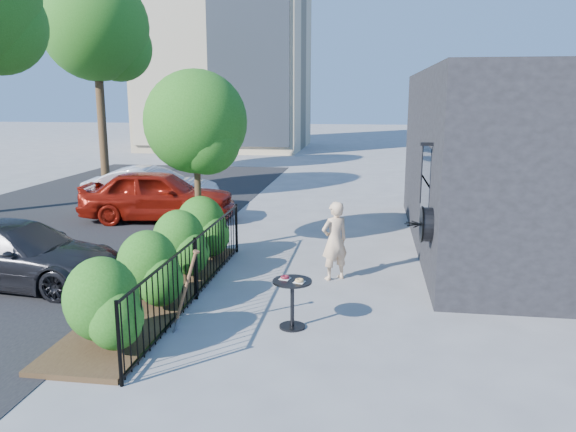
% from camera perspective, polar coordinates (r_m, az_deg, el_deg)
% --- Properties ---
extents(ground, '(120.00, 120.00, 0.00)m').
position_cam_1_polar(ground, '(9.60, -0.58, -8.89)').
color(ground, gray).
rests_on(ground, ground).
extents(shop_building, '(6.22, 9.00, 4.00)m').
position_cam_1_polar(shop_building, '(14.04, 25.39, 5.08)').
color(shop_building, black).
rests_on(shop_building, ground).
extents(fence, '(0.05, 6.05, 1.10)m').
position_cam_1_polar(fence, '(9.75, -9.37, -5.24)').
color(fence, black).
rests_on(fence, ground).
extents(planting_bed, '(1.30, 6.00, 0.08)m').
position_cam_1_polar(planting_bed, '(10.14, -13.08, -7.80)').
color(planting_bed, '#382616').
rests_on(planting_bed, ground).
extents(shrubs, '(1.10, 5.60, 1.24)m').
position_cam_1_polar(shrubs, '(9.99, -12.51, -4.10)').
color(shrubs, '#1F5713').
rests_on(shrubs, ground).
extents(patio_tree, '(2.20, 2.20, 3.94)m').
position_cam_1_polar(patio_tree, '(12.18, -9.12, 8.79)').
color(patio_tree, '#3F2B19').
rests_on(patio_tree, ground).
extents(street, '(9.00, 30.00, 0.01)m').
position_cam_1_polar(street, '(14.92, -26.22, -2.45)').
color(street, black).
rests_on(street, ground).
extents(street_tree_far, '(4.40, 4.40, 8.28)m').
position_cam_1_polar(street_tree_far, '(25.58, -18.85, 17.09)').
color(street_tree_far, '#3F2B19').
rests_on(street_tree_far, ground).
extents(cafe_table, '(0.59, 0.59, 0.80)m').
position_cam_1_polar(cafe_table, '(8.49, 0.44, -8.04)').
color(cafe_table, black).
rests_on(cafe_table, ground).
extents(woman, '(0.66, 0.61, 1.51)m').
position_cam_1_polar(woman, '(10.65, 4.76, -2.53)').
color(woman, beige).
rests_on(woman, ground).
extents(shovel, '(0.44, 0.17, 1.30)m').
position_cam_1_polar(shovel, '(8.47, -10.52, -7.93)').
color(shovel, brown).
rests_on(shovel, ground).
extents(car_red, '(4.40, 2.18, 1.44)m').
position_cam_1_polar(car_red, '(16.06, -13.04, 2.08)').
color(car_red, maroon).
rests_on(car_red, ground).
extents(car_silver, '(4.13, 1.92, 1.31)m').
position_cam_1_polar(car_silver, '(17.61, -13.56, 2.70)').
color(car_silver, '#BABABF').
rests_on(car_silver, ground).
extents(car_darkgrey, '(4.15, 1.97, 1.17)m').
position_cam_1_polar(car_darkgrey, '(11.52, -25.78, -3.47)').
color(car_darkgrey, black).
rests_on(car_darkgrey, ground).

